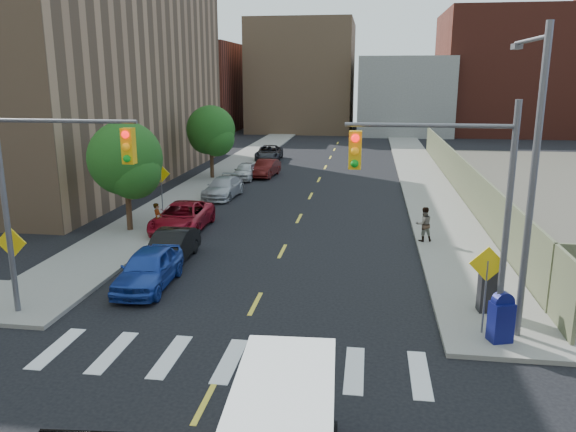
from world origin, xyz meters
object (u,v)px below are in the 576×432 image
(parked_car_silver, at_px, (223,188))
(mailbox, at_px, (501,317))
(parked_car_grey, at_px, (269,153))
(parked_car_red, at_px, (182,217))
(parked_car_maroon, at_px, (266,168))
(pedestrian_west, at_px, (158,219))
(pedestrian_east, at_px, (424,224))
(parked_car_black, at_px, (171,247))
(parked_car_white, at_px, (246,171))
(parked_car_blue, at_px, (149,268))
(payphone, at_px, (488,284))

(parked_car_silver, bearing_deg, mailbox, -50.81)
(parked_car_silver, relative_size, parked_car_grey, 0.91)
(parked_car_red, relative_size, parked_car_grey, 1.04)
(parked_car_red, bearing_deg, parked_car_maroon, 83.86)
(pedestrian_west, xyz_separation_m, pedestrian_east, (12.60, 0.64, 0.04))
(parked_car_silver, height_order, parked_car_maroon, parked_car_maroon)
(parked_car_black, height_order, parked_car_maroon, same)
(parked_car_black, distance_m, parked_car_maroon, 20.85)
(parked_car_red, xyz_separation_m, parked_car_silver, (0.00, 8.12, -0.06))
(parked_car_white, height_order, parked_car_grey, parked_car_grey)
(pedestrian_west, bearing_deg, parked_car_blue, -163.54)
(parked_car_maroon, bearing_deg, parked_car_black, -84.66)
(parked_car_white, bearing_deg, parked_car_silver, -87.23)
(parked_car_maroon, xyz_separation_m, mailbox, (11.80, -26.76, 0.23))
(payphone, distance_m, pedestrian_east, 8.01)
(parked_car_blue, relative_size, parked_car_white, 1.13)
(parked_car_blue, xyz_separation_m, parked_car_maroon, (0.00, 23.75, -0.06))
(parked_car_silver, bearing_deg, pedestrian_east, -32.16)
(parked_car_red, bearing_deg, pedestrian_west, -124.64)
(parked_car_red, relative_size, payphone, 2.75)
(parked_car_maroon, bearing_deg, pedestrian_east, -52.02)
(parked_car_maroon, height_order, parked_car_grey, parked_car_grey)
(parked_car_black, relative_size, parked_car_silver, 0.89)
(parked_car_maroon, distance_m, payphone, 27.31)
(parked_car_blue, distance_m, parked_car_grey, 32.38)
(parked_car_red, relative_size, parked_car_white, 1.36)
(parked_car_black, distance_m, mailbox, 13.35)
(parked_car_blue, relative_size, parked_car_silver, 0.95)
(parked_car_maroon, relative_size, payphone, 2.15)
(pedestrian_west, bearing_deg, pedestrian_east, -88.79)
(parked_car_silver, relative_size, pedestrian_west, 2.91)
(parked_car_white, height_order, parked_car_maroon, parked_car_maroon)
(parked_car_red, xyz_separation_m, payphone, (13.13, -8.49, 0.37))
(pedestrian_east, bearing_deg, parked_car_white, -69.18)
(parked_car_red, distance_m, parked_car_white, 14.72)
(parked_car_blue, relative_size, payphone, 2.29)
(parked_car_blue, bearing_deg, pedestrian_east, 31.67)
(parked_car_grey, distance_m, mailbox, 37.71)
(parked_car_silver, height_order, pedestrian_east, pedestrian_east)
(parked_car_black, height_order, pedestrian_west, pedestrian_west)
(parked_car_maroon, height_order, mailbox, mailbox)
(parked_car_blue, height_order, parked_car_black, parked_car_blue)
(parked_car_blue, bearing_deg, parked_car_grey, 90.11)
(parked_car_red, distance_m, mailbox, 16.88)
(parked_car_red, xyz_separation_m, parked_car_grey, (0.00, 24.72, -0.03))
(parked_car_grey, relative_size, pedestrian_west, 3.20)
(payphone, bearing_deg, pedestrian_west, 146.23)
(parked_car_black, height_order, payphone, payphone)
(parked_car_white, relative_size, payphone, 2.02)
(parked_car_black, height_order, mailbox, mailbox)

